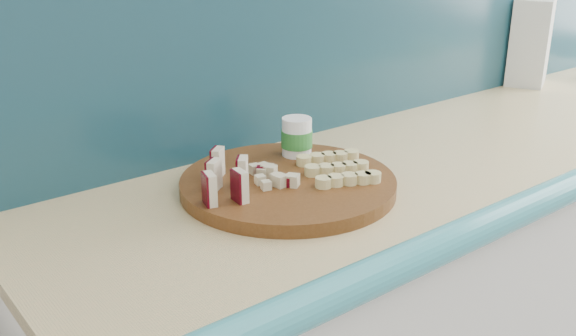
# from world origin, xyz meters

# --- Properties ---
(kitchen_counter) EXTENTS (2.20, 0.63, 0.91)m
(kitchen_counter) POSITION_xyz_m (0.10, 1.50, 0.46)
(kitchen_counter) COLOR silver
(kitchen_counter) RESTS_ON ground
(backsplash) EXTENTS (2.20, 0.02, 0.50)m
(backsplash) POSITION_xyz_m (0.10, 1.79, 1.16)
(backsplash) COLOR teal
(backsplash) RESTS_ON kitchen_counter
(cutting_board) EXTENTS (0.55, 0.55, 0.03)m
(cutting_board) POSITION_xyz_m (-0.46, 1.53, 0.92)
(cutting_board) COLOR #4A2910
(cutting_board) RESTS_ON kitchen_counter
(apple_wedges) EXTENTS (0.12, 0.16, 0.06)m
(apple_wedges) POSITION_xyz_m (-0.59, 1.55, 0.96)
(apple_wedges) COLOR beige
(apple_wedges) RESTS_ON cutting_board
(apple_chunks) EXTENTS (0.07, 0.07, 0.02)m
(apple_chunks) POSITION_xyz_m (-0.48, 1.54, 0.95)
(apple_chunks) COLOR beige
(apple_chunks) RESTS_ON cutting_board
(banana_slices) EXTENTS (0.17, 0.19, 0.02)m
(banana_slices) POSITION_xyz_m (-0.36, 1.49, 0.95)
(banana_slices) COLOR #D8CB84
(banana_slices) RESTS_ON cutting_board
(flour_bag) EXTENTS (0.19, 0.17, 0.27)m
(flour_bag) POSITION_xyz_m (0.69, 1.75, 1.04)
(flour_bag) COLOR silver
(flour_bag) RESTS_ON kitchen_counter
(canister) EXTENTS (0.07, 0.07, 0.11)m
(canister) POSITION_xyz_m (-0.36, 1.62, 0.97)
(canister) COLOR white
(canister) RESTS_ON kitchen_counter
(banana_peel) EXTENTS (0.19, 0.17, 0.01)m
(banana_peel) POSITION_xyz_m (-0.37, 1.59, 0.91)
(banana_peel) COLOR gold
(banana_peel) RESTS_ON kitchen_counter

